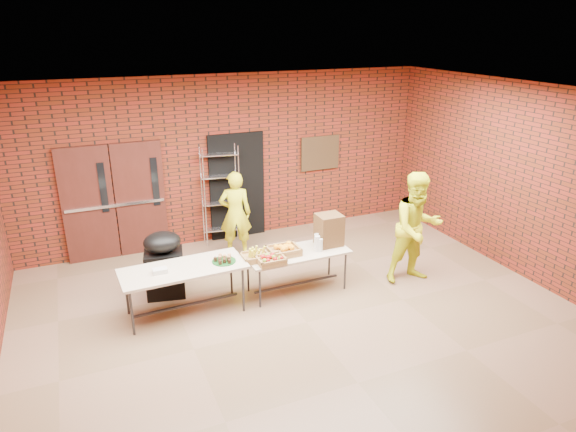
# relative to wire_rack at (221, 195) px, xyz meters

# --- Properties ---
(room) EXTENTS (8.08, 7.08, 3.28)m
(room) POSITION_rel_wire_rack_xyz_m (0.27, -3.32, 0.64)
(room) COLOR brown
(room) RESTS_ON ground
(double_doors) EXTENTS (1.78, 0.12, 2.10)m
(double_doors) POSITION_rel_wire_rack_xyz_m (-1.92, 0.12, 0.09)
(double_doors) COLOR #471B14
(double_doors) RESTS_ON room
(dark_doorway) EXTENTS (1.10, 0.06, 2.10)m
(dark_doorway) POSITION_rel_wire_rack_xyz_m (0.37, 0.14, 0.09)
(dark_doorway) COLOR black
(dark_doorway) RESTS_ON room
(bronze_plaque) EXTENTS (0.85, 0.04, 0.70)m
(bronze_plaque) POSITION_rel_wire_rack_xyz_m (2.17, 0.13, 0.59)
(bronze_plaque) COLOR #422E1A
(bronze_plaque) RESTS_ON room
(wire_rack) EXTENTS (0.73, 0.36, 1.92)m
(wire_rack) POSITION_rel_wire_rack_xyz_m (0.00, 0.00, 0.00)
(wire_rack) COLOR silver
(wire_rack) RESTS_ON room
(table_left) EXTENTS (1.83, 0.82, 0.74)m
(table_left) POSITION_rel_wire_rack_xyz_m (-1.26, -2.36, -0.28)
(table_left) COLOR beige
(table_left) RESTS_ON room
(table_right) EXTENTS (1.65, 0.71, 0.67)m
(table_right) POSITION_rel_wire_rack_xyz_m (0.54, -2.38, -0.34)
(table_right) COLOR beige
(table_right) RESTS_ON room
(basket_bananas) EXTENTS (0.41, 0.32, 0.13)m
(basket_bananas) POSITION_rel_wire_rack_xyz_m (-0.16, -2.39, -0.23)
(basket_bananas) COLOR #A07640
(basket_bananas) RESTS_ON table_right
(basket_oranges) EXTENTS (0.48, 0.37, 0.15)m
(basket_oranges) POSITION_rel_wire_rack_xyz_m (0.31, -2.37, -0.22)
(basket_oranges) COLOR #A07640
(basket_oranges) RESTS_ON table_right
(basket_apples) EXTENTS (0.41, 0.32, 0.13)m
(basket_apples) POSITION_rel_wire_rack_xyz_m (0.01, -2.59, -0.23)
(basket_apples) COLOR #A07640
(basket_apples) RESTS_ON table_right
(muffin_tray) EXTENTS (0.36, 0.36, 0.09)m
(muffin_tray) POSITION_rel_wire_rack_xyz_m (-0.66, -2.39, -0.18)
(muffin_tray) COLOR #144B1A
(muffin_tray) RESTS_ON table_left
(napkin_box) EXTENTS (0.20, 0.13, 0.07)m
(napkin_box) POSITION_rel_wire_rack_xyz_m (-1.59, -2.39, -0.19)
(napkin_box) COLOR silver
(napkin_box) RESTS_ON table_left
(coffee_dispenser) EXTENTS (0.39, 0.35, 0.52)m
(coffee_dispenser) POSITION_rel_wire_rack_xyz_m (1.13, -2.32, -0.03)
(coffee_dispenser) COLOR brown
(coffee_dispenser) RESTS_ON table_right
(cup_stack_front) EXTENTS (0.09, 0.09, 0.26)m
(cup_stack_front) POSITION_rel_wire_rack_xyz_m (0.84, -2.47, -0.16)
(cup_stack_front) COLOR silver
(cup_stack_front) RESTS_ON table_right
(cup_stack_mid) EXTENTS (0.07, 0.07, 0.22)m
(cup_stack_mid) POSITION_rel_wire_rack_xyz_m (0.88, -2.51, -0.18)
(cup_stack_mid) COLOR silver
(cup_stack_mid) RESTS_ON table_right
(cup_stack_back) EXTENTS (0.08, 0.08, 0.23)m
(cup_stack_back) POSITION_rel_wire_rack_xyz_m (0.89, -2.35, -0.17)
(cup_stack_back) COLOR silver
(cup_stack_back) RESTS_ON table_right
(covered_grill) EXTENTS (0.66, 0.59, 1.06)m
(covered_grill) POSITION_rel_wire_rack_xyz_m (-1.42, -1.68, -0.43)
(covered_grill) COLOR black
(covered_grill) RESTS_ON room
(volunteer_woman) EXTENTS (0.66, 0.51, 1.59)m
(volunteer_woman) POSITION_rel_wire_rack_xyz_m (0.07, -0.66, -0.16)
(volunteer_woman) COLOR yellow
(volunteer_woman) RESTS_ON room
(volunteer_man) EXTENTS (0.96, 0.78, 1.86)m
(volunteer_man) POSITION_rel_wire_rack_xyz_m (2.48, -2.81, -0.03)
(volunteer_man) COLOR yellow
(volunteer_man) RESTS_ON room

